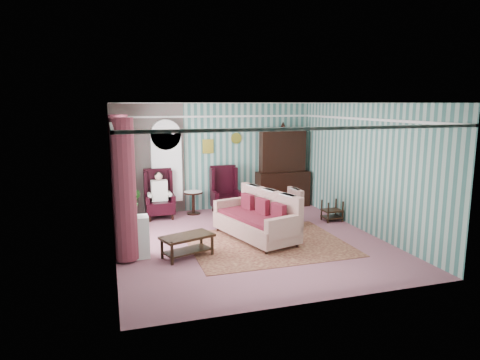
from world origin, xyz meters
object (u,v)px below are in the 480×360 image
object	(u,v)px
nest_table	(332,210)
floral_armchair	(285,203)
wingback_right	(226,190)
plant_stand	(134,237)
coffee_table	(187,246)
wingback_left	(159,194)
dresser_hutch	(283,165)
sofa	(255,216)
bookcase	(167,172)
seated_woman	(159,195)
round_side_table	(193,203)

from	to	relation	value
nest_table	floral_armchair	distance (m)	1.30
wingback_right	floral_armchair	size ratio (longest dim) A/B	1.16
plant_stand	coffee_table	xyz separation A→B (m)	(0.97, -0.26, -0.19)
wingback_left	coffee_table	size ratio (longest dim) A/B	1.27
dresser_hutch	sofa	distance (m)	3.19
bookcase	plant_stand	distance (m)	3.39
nest_table	coffee_table	world-z (taller)	nest_table
seated_woman	dresser_hutch	bearing A→B (deg)	4.41
wingback_right	floral_armchair	distance (m)	1.88
plant_stand	sofa	bearing A→B (deg)	9.32
dresser_hutch	wingback_left	world-z (taller)	dresser_hutch
wingback_right	nest_table	bearing A→B (deg)	-33.75
sofa	coffee_table	bearing A→B (deg)	96.97
sofa	wingback_left	bearing A→B (deg)	21.34
dresser_hutch	seated_woman	xyz separation A→B (m)	(-3.50, -0.27, -0.59)
nest_table	bookcase	bearing A→B (deg)	153.08
seated_woman	plant_stand	size ratio (longest dim) A/B	1.47
coffee_table	plant_stand	bearing A→B (deg)	165.12
sofa	coffee_table	world-z (taller)	sofa
dresser_hutch	bookcase	bearing A→B (deg)	177.89
bookcase	wingback_right	world-z (taller)	bookcase
plant_stand	round_side_table	bearing A→B (deg)	59.62
floral_armchair	nest_table	bearing A→B (deg)	-93.61
wingback_left	wingback_right	bearing A→B (deg)	0.00
sofa	nest_table	bearing A→B (deg)	-87.23
floral_armchair	coffee_table	bearing A→B (deg)	115.02
sofa	seated_woman	bearing A→B (deg)	21.34
dresser_hutch	coffee_table	bearing A→B (deg)	-135.50
wingback_left	sofa	world-z (taller)	wingback_left
seated_woman	nest_table	distance (m)	4.37
dresser_hutch	wingback_right	distance (m)	1.86
wingback_left	floral_armchair	xyz separation A→B (m)	(2.80, -1.56, -0.09)
round_side_table	nest_table	distance (m)	3.60
dresser_hutch	sofa	world-z (taller)	dresser_hutch
dresser_hutch	wingback_left	distance (m)	3.55
wingback_left	plant_stand	bearing A→B (deg)	-106.22
bookcase	seated_woman	world-z (taller)	bookcase
seated_woman	coffee_table	xyz separation A→B (m)	(0.17, -3.01, -0.38)
plant_stand	coffee_table	size ratio (longest dim) A/B	0.81
bookcase	nest_table	distance (m)	4.37
seated_woman	plant_stand	bearing A→B (deg)	-106.22
wingback_left	floral_armchair	bearing A→B (deg)	-29.04
wingback_left	wingback_right	size ratio (longest dim) A/B	1.00
nest_table	sofa	xyz separation A→B (m)	(-2.30, -0.78, 0.24)
floral_armchair	wingback_left	bearing A→B (deg)	57.13
round_side_table	coffee_table	size ratio (longest dim) A/B	0.61
dresser_hutch	plant_stand	bearing A→B (deg)	-144.92
bookcase	round_side_table	bearing A→B (deg)	-20.27
bookcase	round_side_table	size ratio (longest dim) A/B	3.73
seated_woman	round_side_table	distance (m)	0.96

